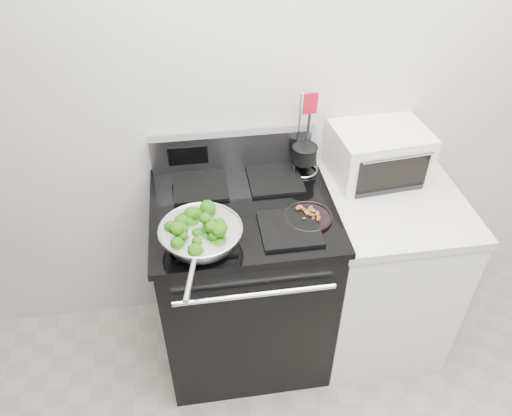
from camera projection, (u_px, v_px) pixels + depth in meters
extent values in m
cube|color=silver|center=(300.00, 81.00, 2.17)|extent=(4.00, 0.02, 2.70)
cube|color=black|center=(244.00, 285.00, 2.44)|extent=(0.76, 0.66, 0.92)
cube|color=black|center=(243.00, 210.00, 2.14)|extent=(0.79, 0.69, 0.03)
cube|color=#99999E|center=(234.00, 151.00, 2.30)|extent=(0.76, 0.05, 0.18)
cube|color=black|center=(206.00, 237.00, 1.97)|extent=(0.24, 0.24, 0.01)
cube|color=black|center=(290.00, 228.00, 2.01)|extent=(0.24, 0.24, 0.01)
cube|color=black|center=(200.00, 186.00, 2.23)|extent=(0.24, 0.24, 0.01)
cube|color=black|center=(275.00, 179.00, 2.27)|extent=(0.24, 0.24, 0.01)
cube|color=white|center=(378.00, 272.00, 2.53)|extent=(0.60, 0.66, 0.88)
cube|color=beige|center=(394.00, 202.00, 2.24)|extent=(0.62, 0.68, 0.04)
torus|color=silver|center=(200.00, 229.00, 1.90)|extent=(0.33, 0.33, 0.01)
cylinder|color=silver|center=(190.00, 280.00, 1.71)|extent=(0.06, 0.20, 0.02)
cylinder|color=black|center=(308.00, 217.00, 2.07)|extent=(0.20, 0.20, 0.01)
cylinder|color=black|center=(305.00, 154.00, 2.27)|extent=(0.11, 0.11, 0.08)
cylinder|color=black|center=(306.00, 137.00, 2.22)|extent=(0.01, 0.01, 0.24)
cube|color=red|center=(308.00, 102.00, 2.11)|extent=(0.06, 0.01, 0.10)
cube|color=silver|center=(378.00, 153.00, 2.29)|extent=(0.44, 0.35, 0.24)
cube|color=black|center=(390.00, 174.00, 2.18)|extent=(0.33, 0.04, 0.17)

